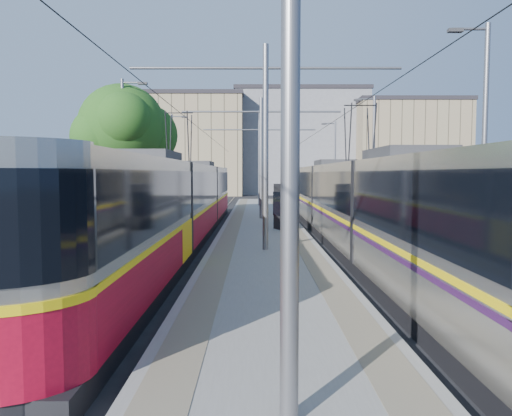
{
  "coord_description": "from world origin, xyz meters",
  "views": [
    {
      "loc": [
        -0.36,
        -9.16,
        2.94
      ],
      "look_at": [
        -0.32,
        10.06,
        1.6
      ],
      "focal_mm": 35.0,
      "sensor_mm": 36.0,
      "label": 1
    }
  ],
  "objects": [
    {
      "name": "ground",
      "position": [
        0.0,
        0.0,
        0.0
      ],
      "size": [
        160.0,
        160.0,
        0.0
      ],
      "primitive_type": "plane",
      "color": "black",
      "rests_on": "ground"
    },
    {
      "name": "platform",
      "position": [
        0.0,
        17.0,
        0.15
      ],
      "size": [
        4.0,
        50.0,
        0.3
      ],
      "primitive_type": "cube",
      "color": "gray",
      "rests_on": "ground"
    },
    {
      "name": "tactile_strip_left",
      "position": [
        -1.45,
        17.0,
        0.3
      ],
      "size": [
        0.7,
        50.0,
        0.01
      ],
      "primitive_type": "cube",
      "color": "gray",
      "rests_on": "platform"
    },
    {
      "name": "tactile_strip_right",
      "position": [
        1.45,
        17.0,
        0.3
      ],
      "size": [
        0.7,
        50.0,
        0.01
      ],
      "primitive_type": "cube",
      "color": "gray",
      "rests_on": "platform"
    },
    {
      "name": "rails",
      "position": [
        0.0,
        17.0,
        0.02
      ],
      "size": [
        8.71,
        70.0,
        0.03
      ],
      "color": "gray",
      "rests_on": "ground"
    },
    {
      "name": "track_arrow",
      "position": [
        -3.6,
        -3.0,
        0.01
      ],
      "size": [
        1.2,
        5.0,
        0.01
      ],
      "primitive_type": "cube",
      "color": "silver",
      "rests_on": "ground"
    },
    {
      "name": "tram_left",
      "position": [
        -3.6,
        12.23,
        1.7
      ],
      "size": [
        2.43,
        32.38,
        5.5
      ],
      "color": "black",
      "rests_on": "ground"
    },
    {
      "name": "tram_right",
      "position": [
        3.6,
        9.85,
        1.86
      ],
      "size": [
        2.43,
        29.76,
        5.5
      ],
      "color": "black",
      "rests_on": "ground"
    },
    {
      "name": "catenary",
      "position": [
        0.0,
        14.15,
        4.52
      ],
      "size": [
        9.2,
        70.0,
        7.0
      ],
      "color": "slate",
      "rests_on": "platform"
    },
    {
      "name": "street_lamps",
      "position": [
        -0.0,
        21.0,
        4.18
      ],
      "size": [
        15.18,
        38.22,
        8.0
      ],
      "color": "slate",
      "rests_on": "ground"
    },
    {
      "name": "shelter",
      "position": [
        0.96,
        14.26,
        1.42
      ],
      "size": [
        0.93,
        1.13,
        2.15
      ],
      "rotation": [
        0.0,
        0.0,
        0.41
      ],
      "color": "black",
      "rests_on": "platform"
    },
    {
      "name": "tree",
      "position": [
        -7.56,
        19.53,
        5.38
      ],
      "size": [
        5.48,
        5.07,
        7.96
      ],
      "color": "#382314",
      "rests_on": "ground"
    },
    {
      "name": "building_left",
      "position": [
        -10.0,
        60.0,
        6.72
      ],
      "size": [
        16.32,
        12.24,
        13.43
      ],
      "color": "gray",
      "rests_on": "ground"
    },
    {
      "name": "building_centre",
      "position": [
        6.0,
        64.0,
        7.29
      ],
      "size": [
        18.36,
        14.28,
        14.56
      ],
      "color": "gray",
      "rests_on": "ground"
    },
    {
      "name": "building_right",
      "position": [
        20.0,
        58.0,
        6.27
      ],
      "size": [
        14.28,
        10.2,
        12.52
      ],
      "color": "gray",
      "rests_on": "ground"
    }
  ]
}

